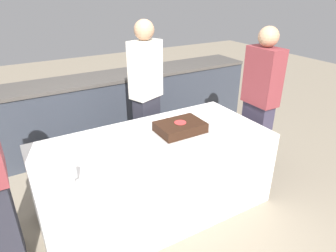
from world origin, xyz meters
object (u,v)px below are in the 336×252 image
wine_glass (72,170)px  person_seated_right (259,103)px  person_cutting_cake (146,96)px  plate_stack (117,151)px  cake (180,127)px

wine_glass → person_seated_right: size_ratio=0.12×
wine_glass → person_cutting_cake: 1.47m
wine_glass → person_seated_right: 2.06m
plate_stack → cake: bearing=6.7°
cake → person_cutting_cake: 0.70m
cake → person_seated_right: (0.98, -0.02, 0.05)m
plate_stack → person_seated_right: (1.62, 0.06, 0.08)m
person_cutting_cake → person_seated_right: 1.21m
person_cutting_cake → cake: bearing=68.6°
cake → plate_stack: size_ratio=1.94×
cake → wine_glass: (-1.05, -0.33, 0.08)m
cake → person_seated_right: bearing=-0.9°
plate_stack → person_cutting_cake: person_cutting_cake is taller
plate_stack → wine_glass: (-0.41, -0.25, 0.10)m
person_seated_right → cake: bearing=-90.9°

